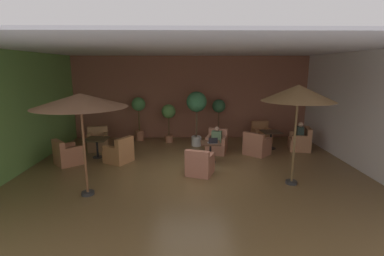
% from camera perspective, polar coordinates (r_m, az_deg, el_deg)
% --- Properties ---
extents(ground_plane, '(10.66, 8.79, 0.02)m').
position_cam_1_polar(ground_plane, '(9.08, 0.05, -8.52)').
color(ground_plane, brown).
extents(wall_back_brick, '(10.66, 0.08, 3.68)m').
position_cam_1_polar(wall_back_brick, '(12.92, -0.28, 6.09)').
color(wall_back_brick, brown).
rests_on(wall_back_brick, ground_plane).
extents(wall_left_accent, '(0.08, 8.79, 3.68)m').
position_cam_1_polar(wall_left_accent, '(10.02, -31.82, 2.55)').
color(wall_left_accent, '#669A47').
rests_on(wall_left_accent, ground_plane).
extents(wall_right_plain, '(0.08, 8.79, 3.68)m').
position_cam_1_polar(wall_right_plain, '(10.17, 31.40, 2.71)').
color(wall_right_plain, silver).
rests_on(wall_right_plain, ground_plane).
extents(ceiling_slab, '(10.66, 8.79, 0.06)m').
position_cam_1_polar(ceiling_slab, '(8.51, 0.05, 15.61)').
color(ceiling_slab, silver).
rests_on(ceiling_slab, wall_back_brick).
extents(cafe_table_front_left, '(0.67, 0.67, 0.70)m').
position_cam_1_polar(cafe_table_front_left, '(9.66, 3.72, -3.89)').
color(cafe_table_front_left, black).
rests_on(cafe_table_front_left, ground_plane).
extents(armchair_front_left_north, '(0.92, 0.97, 0.88)m').
position_cam_1_polar(armchair_front_left_north, '(10.85, 4.99, -3.28)').
color(armchair_front_left_north, '#A96A52').
rests_on(armchair_front_left_north, ground_plane).
extents(armchair_front_left_east, '(0.94, 0.96, 0.82)m').
position_cam_1_polar(armchair_front_left_east, '(8.65, 1.56, -7.34)').
color(armchair_front_left_east, '#B46D56').
rests_on(armchair_front_left_east, ground_plane).
extents(cafe_table_front_right, '(0.77, 0.77, 0.70)m').
position_cam_1_polar(cafe_table_front_right, '(11.73, 15.53, -1.49)').
color(cafe_table_front_right, black).
rests_on(cafe_table_front_right, ground_plane).
extents(armchair_front_right_north, '(0.91, 0.94, 0.89)m').
position_cam_1_polar(armchair_front_right_north, '(11.91, 20.89, -2.62)').
color(armchair_front_right_north, '#B57850').
rests_on(armchair_front_right_north, ground_plane).
extents(armchair_front_right_east, '(0.79, 0.84, 0.86)m').
position_cam_1_polar(armchair_front_right_east, '(12.81, 13.68, -1.26)').
color(armchair_front_right_east, '#AF7245').
rests_on(armchair_front_right_east, ground_plane).
extents(armchair_front_right_south, '(1.10, 1.09, 0.87)m').
position_cam_1_polar(armchair_front_right_south, '(10.81, 12.79, -3.58)').
color(armchair_front_right_south, '#A5674D').
rests_on(armchair_front_right_south, ground_plane).
extents(cafe_table_mid_center, '(0.80, 0.80, 0.70)m').
position_cam_1_polar(cafe_table_mid_center, '(10.72, -18.50, -2.75)').
color(cafe_table_mid_center, black).
rests_on(cafe_table_mid_center, ground_plane).
extents(armchair_mid_center_north, '(0.94, 0.96, 0.87)m').
position_cam_1_polar(armchair_mid_center_north, '(11.80, -18.27, -2.58)').
color(armchair_mid_center_north, '#A6764A').
rests_on(armchair_mid_center_north, ground_plane).
extents(armchair_mid_center_east, '(1.08, 1.08, 0.85)m').
position_cam_1_polar(armchair_mid_center_east, '(10.40, -23.68, -4.97)').
color(armchair_mid_center_east, '#A96646').
rests_on(armchair_mid_center_east, ground_plane).
extents(armchair_mid_center_south, '(1.05, 1.04, 0.89)m').
position_cam_1_polar(armchair_mid_center_south, '(10.04, -14.32, -4.90)').
color(armchair_mid_center_south, '#B57747').
rests_on(armchair_mid_center_south, ground_plane).
extents(patio_umbrella_tall_red, '(2.23, 2.23, 2.58)m').
position_cam_1_polar(patio_umbrella_tall_red, '(7.29, -21.45, 5.05)').
color(patio_umbrella_tall_red, '#2D2D2D').
rests_on(patio_umbrella_tall_red, ground_plane).
extents(patio_umbrella_center_beige, '(1.91, 1.91, 2.74)m').
position_cam_1_polar(patio_umbrella_center_beige, '(7.98, 20.49, 6.44)').
color(patio_umbrella_center_beige, '#2D2D2D').
rests_on(patio_umbrella_center_beige, ground_plane).
extents(potted_tree_left_corner, '(0.58, 0.58, 1.82)m').
position_cam_1_polar(potted_tree_left_corner, '(12.53, 5.37, 2.96)').
color(potted_tree_left_corner, '#A26B45').
rests_on(potted_tree_left_corner, ground_plane).
extents(potted_tree_mid_left, '(0.82, 0.82, 2.24)m').
position_cam_1_polar(potted_tree_mid_left, '(11.49, 0.92, 4.38)').
color(potted_tree_mid_left, silver).
rests_on(potted_tree_mid_left, ground_plane).
extents(potted_tree_mid_right, '(0.60, 0.60, 1.65)m').
position_cam_1_polar(potted_tree_mid_right, '(12.17, -4.71, 2.60)').
color(potted_tree_mid_right, '#AC6749').
rests_on(potted_tree_mid_right, ground_plane).
extents(potted_tree_right_corner, '(0.60, 0.60, 1.92)m').
position_cam_1_polar(potted_tree_right_corner, '(12.63, -10.61, 3.33)').
color(potted_tree_right_corner, '#AC6848').
rests_on(potted_tree_right_corner, ground_plane).
extents(patron_blue_shirt, '(0.41, 0.32, 0.60)m').
position_cam_1_polar(patron_blue_shirt, '(10.71, 4.97, -1.53)').
color(patron_blue_shirt, '#567452').
rests_on(patron_blue_shirt, ground_plane).
extents(patron_by_window, '(0.31, 0.41, 0.66)m').
position_cam_1_polar(patron_by_window, '(11.81, 20.82, -0.72)').
color(patron_by_window, '#2E3F37').
rests_on(patron_by_window, ground_plane).
extents(iced_drink_cup, '(0.08, 0.08, 0.11)m').
position_cam_1_polar(iced_drink_cup, '(9.66, 4.34, -2.54)').
color(iced_drink_cup, white).
rests_on(iced_drink_cup, cafe_table_front_left).
extents(open_laptop, '(0.34, 0.27, 0.20)m').
position_cam_1_polar(open_laptop, '(9.53, 4.17, -2.76)').
color(open_laptop, '#9EA0A5').
rests_on(open_laptop, cafe_table_front_left).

